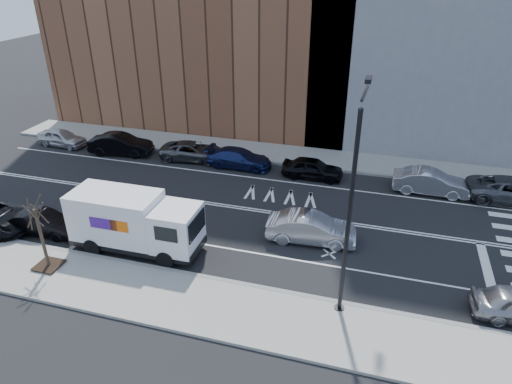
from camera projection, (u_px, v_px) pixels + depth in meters
The scene contains 17 objects.
ground at pixel (239, 208), 27.76m from camera, with size 120.00×120.00×0.00m, color black.
sidewalk_near at pixel (177, 300), 20.23m from camera, with size 44.00×3.60×0.15m, color gray.
sidewalk_far at pixel (274, 153), 35.22m from camera, with size 44.00×3.60×0.15m, color gray.
curb_near at pixel (193, 275), 21.76m from camera, with size 44.00×0.25×0.17m, color gray.
curb_far at pixel (268, 162), 33.69m from camera, with size 44.00×0.25×0.17m, color gray.
road_markings at pixel (239, 208), 27.76m from camera, with size 40.00×8.60×0.01m, color white, non-canonical shape.
streetlight at pixel (351, 202), 17.79m from camera, with size 0.44×4.02×9.34m.
street_tree at pixel (43, 244), 21.68m from camera, with size 1.20×1.20×3.75m.
fedex_van at pixel (135, 222), 23.16m from camera, with size 6.81×2.48×3.10m.
far_parked_a at pixel (62, 138), 36.51m from camera, with size 1.62×4.03×1.37m, color silver.
far_parked_b at pixel (121, 144), 34.93m from camera, with size 1.67×4.80×1.58m, color black.
far_parked_c at pixel (193, 151), 34.01m from camera, with size 2.23×4.84×1.34m, color #4B4E53.
far_parked_d at pixel (239, 158), 32.81m from camera, with size 1.93×4.74×1.37m, color navy.
far_parked_e at pixel (313, 168), 31.21m from camera, with size 1.67×4.16×1.42m, color black.
far_parked_f at pixel (431, 182), 29.14m from camera, with size 1.64×4.70×1.55m, color #B0B0B5.
driving_sedan at pixel (311, 228), 24.20m from camera, with size 1.65×4.72×1.56m, color silver.
near_parked_rear_a at pixel (43, 223), 24.91m from camera, with size 1.40×4.02×1.33m, color black.
Camera 1 is at (7.80, -22.93, 13.64)m, focal length 32.00 mm.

